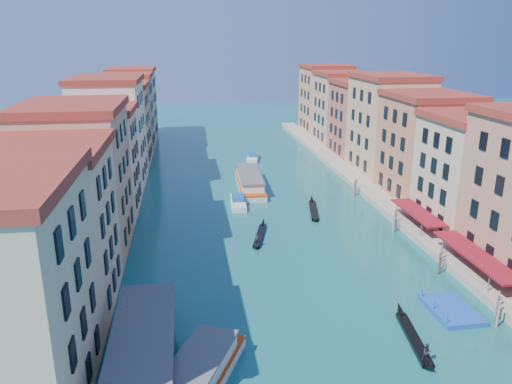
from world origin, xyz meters
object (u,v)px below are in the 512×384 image
vaporetto_far (250,181)px  gondola_right (414,338)px  gondola_fore (260,235)px  vaporetto_stop (144,350)px  blue_dock (451,310)px

vaporetto_far → gondola_right: size_ratio=1.73×
vaporetto_far → gondola_fore: 25.62m
vaporetto_stop → gondola_right: size_ratio=1.44×
gondola_fore → blue_dock: bearing=-39.0°
vaporetto_stop → blue_dock: bearing=8.0°
gondola_fore → gondola_right: gondola_right is taller
vaporetto_stop → gondola_right: (25.24, -0.16, -1.00)m
vaporetto_stop → gondola_fore: 31.47m
gondola_fore → gondola_right: (10.75, -28.07, 0.06)m
gondola_fore → gondola_right: bearing=-53.9°
blue_dock → gondola_fore: bearing=124.7°
vaporetto_far → blue_dock: 51.36m
vaporetto_far → gondola_right: vaporetto_far is taller
vaporetto_stop → vaporetto_far: 55.88m
vaporetto_far → gondola_fore: size_ratio=1.81×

